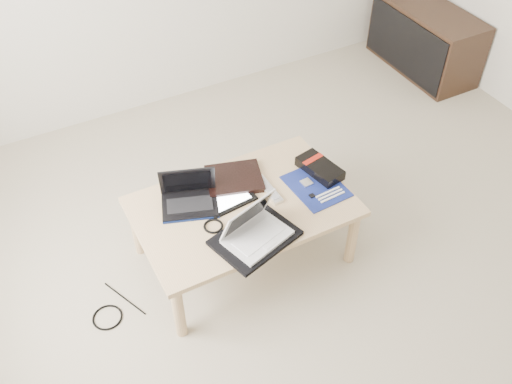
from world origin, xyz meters
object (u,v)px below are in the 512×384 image
coffee_table (243,211)px  netbook (189,197)px  gpu_box (320,168)px  media_cabinet (425,39)px  white_laptop (254,230)px

coffee_table → netbook: bearing=150.4°
coffee_table → gpu_box: gpu_box is taller
media_cabinet → coffee_table: bearing=-153.1°
media_cabinet → netbook: bearing=-158.2°
gpu_box → coffee_table: bearing=-176.8°
netbook → gpu_box: netbook is taller
media_cabinet → netbook: (-2.37, -0.95, 0.19)m
coffee_table → media_cabinet: size_ratio=1.22×
media_cabinet → gpu_box: media_cabinet is taller
coffee_table → gpu_box: size_ratio=3.91×
white_laptop → gpu_box: (0.54, 0.26, -0.03)m
netbook → white_laptop: size_ratio=0.96×
coffee_table → media_cabinet: 2.39m
media_cabinet → netbook: size_ratio=2.69×
media_cabinet → white_laptop: white_laptop is taller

